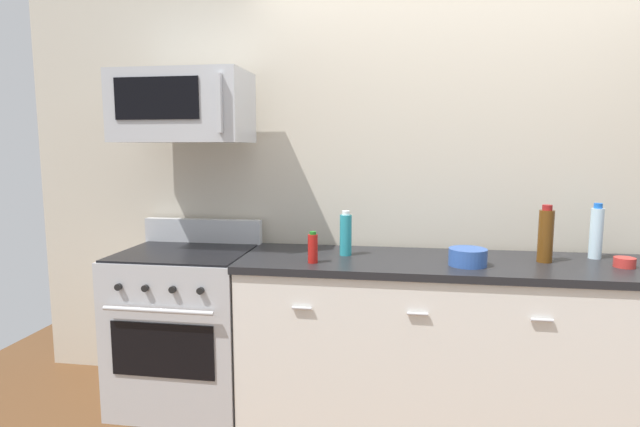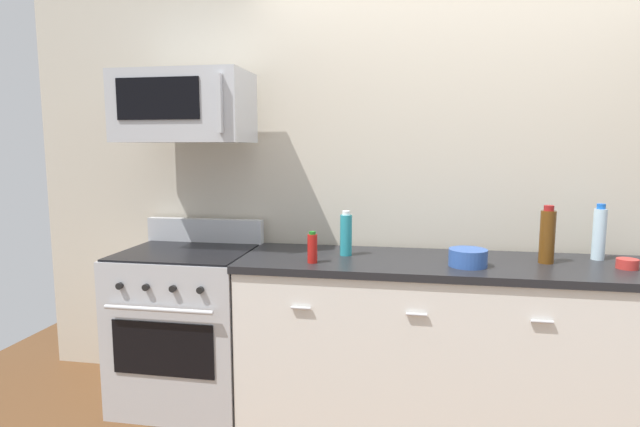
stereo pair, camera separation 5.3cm
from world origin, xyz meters
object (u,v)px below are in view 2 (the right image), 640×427
Objects in this scene: bowl_red_small at (627,263)px; bowl_blue_mixing at (468,257)px; range_oven at (189,325)px; bottle_hot_sauce_red at (312,248)px; bottle_wine_amber at (547,236)px; bottle_water_clear at (599,233)px; bottle_dish_soap at (346,234)px; microwave at (184,107)px.

bowl_blue_mixing reaches higher than bowl_red_small.
bowl_blue_mixing is (1.58, -0.10, 0.50)m from range_oven.
bottle_hot_sauce_red is 0.86× the size of bowl_blue_mixing.
bottle_wine_amber is (2.00, 0.04, 0.60)m from range_oven.
bottle_water_clear is 1.57× the size of bowl_blue_mixing.
bottle_dish_soap is (0.94, 0.05, 0.57)m from range_oven.
bottle_water_clear is (1.35, 0.13, 0.02)m from bottle_dish_soap.
bottle_dish_soap is 2.45× the size of bowl_red_small.
bowl_red_small is at bearing -1.64° from microwave.
range_oven is 2.41m from bowl_red_small.
bottle_dish_soap is (0.94, 0.00, -0.71)m from microwave.
bottle_hot_sauce_red is (0.79, -0.22, -0.75)m from microwave.
microwave is at bearing 164.72° from bottle_hot_sauce_red.
bottle_wine_amber reaches higher than bowl_red_small.
bottle_dish_soap is at bearing -174.62° from bottle_water_clear.
bottle_hot_sauce_red reaches higher than range_oven.
microwave is 1.77m from bowl_blue_mixing.
bottle_wine_amber is 2.96× the size of bowl_red_small.
range_oven reaches higher than bowl_red_small.
range_oven is 2.38m from bottle_water_clear.
range_oven is at bearing -175.69° from bottle_water_clear.
bottle_wine_amber is (2.00, -0.01, -0.69)m from microwave.
range_oven is at bearing -178.92° from bottle_wine_amber.
microwave is 2.96× the size of bottle_dish_soap.
bottle_wine_amber is 1.57× the size of bowl_blue_mixing.
bottle_dish_soap is 1.43m from bowl_red_small.
bottle_wine_amber is at bearing 9.77° from bottle_hot_sauce_red.
bowl_blue_mixing is (-0.41, -0.14, -0.10)m from bottle_wine_amber.
bottle_wine_amber is at bearing -0.20° from microwave.
bottle_water_clear is 0.24m from bowl_red_small.
bowl_blue_mixing is at bearing 4.69° from bottle_hot_sauce_red.
bottle_dish_soap reaches higher than bottle_hot_sauce_red.
bottle_hot_sauce_red is 1.58m from bowl_red_small.
bottle_dish_soap is at bearing 0.03° from microwave.
bottle_dish_soap is at bearing 179.58° from bottle_wine_amber.
bowl_red_small is at bearing -2.74° from bottle_dish_soap.
range_oven is 2.08m from bottle_wine_amber.
bottle_wine_amber reaches higher than bottle_dish_soap.
microwave is at bearing 179.80° from bottle_wine_amber.
bottle_dish_soap reaches higher than range_oven.
bottle_hot_sauce_red is 1.55m from bottle_water_clear.
microwave reaches higher than range_oven.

